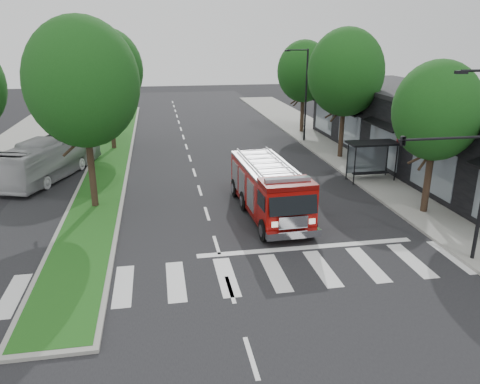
% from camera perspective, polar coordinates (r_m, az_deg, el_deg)
% --- Properties ---
extents(ground, '(140.00, 140.00, 0.00)m').
position_cam_1_polar(ground, '(21.59, -2.88, -6.48)').
color(ground, black).
rests_on(ground, ground).
extents(sidewalk_right, '(5.00, 80.00, 0.15)m').
position_cam_1_polar(sidewalk_right, '(34.18, 16.09, 2.53)').
color(sidewalk_right, gray).
rests_on(sidewalk_right, ground).
extents(median, '(3.00, 50.00, 0.15)m').
position_cam_1_polar(median, '(38.65, -15.29, 4.44)').
color(median, gray).
rests_on(median, ground).
extents(storefront_row, '(8.00, 30.00, 5.00)m').
position_cam_1_polar(storefront_row, '(35.84, 22.96, 6.50)').
color(storefront_row, black).
rests_on(storefront_row, ground).
extents(bus_shelter, '(3.20, 1.60, 2.61)m').
position_cam_1_polar(bus_shelter, '(31.53, 15.72, 4.93)').
color(bus_shelter, black).
rests_on(bus_shelter, ground).
extents(tree_right_near, '(4.40, 4.40, 8.05)m').
position_cam_1_polar(tree_right_near, '(25.76, 22.87, 9.08)').
color(tree_right_near, black).
rests_on(tree_right_near, ground).
extents(tree_right_mid, '(5.60, 5.60, 9.72)m').
position_cam_1_polar(tree_right_mid, '(36.26, 12.76, 14.02)').
color(tree_right_mid, black).
rests_on(tree_right_mid, ground).
extents(tree_right_far, '(5.00, 5.00, 8.73)m').
position_cam_1_polar(tree_right_far, '(45.68, 7.80, 14.36)').
color(tree_right_far, black).
rests_on(tree_right_far, ground).
extents(tree_median_near, '(5.80, 5.80, 10.16)m').
position_cam_1_polar(tree_median_near, '(25.75, -18.65, 12.50)').
color(tree_median_near, black).
rests_on(tree_median_near, ground).
extents(tree_median_far, '(5.60, 5.60, 9.72)m').
position_cam_1_polar(tree_median_far, '(39.65, -15.87, 14.15)').
color(tree_median_far, black).
rests_on(tree_median_far, ground).
extents(streetlight_right_near, '(4.08, 0.22, 8.00)m').
position_cam_1_polar(streetlight_right_near, '(20.42, 26.24, 4.00)').
color(streetlight_right_near, black).
rests_on(streetlight_right_near, ground).
extents(streetlight_right_far, '(2.11, 0.20, 8.00)m').
position_cam_1_polar(streetlight_right_far, '(41.66, 7.87, 12.08)').
color(streetlight_right_far, black).
rests_on(streetlight_right_far, ground).
extents(fire_engine, '(2.90, 8.53, 2.92)m').
position_cam_1_polar(fire_engine, '(24.70, 3.56, 0.33)').
color(fire_engine, '#5B0604').
rests_on(fire_engine, ground).
extents(city_bus, '(5.44, 9.98, 2.73)m').
position_cam_1_polar(city_bus, '(33.76, -21.99, 3.96)').
color(city_bus, '#B1B1B5').
rests_on(city_bus, ground).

